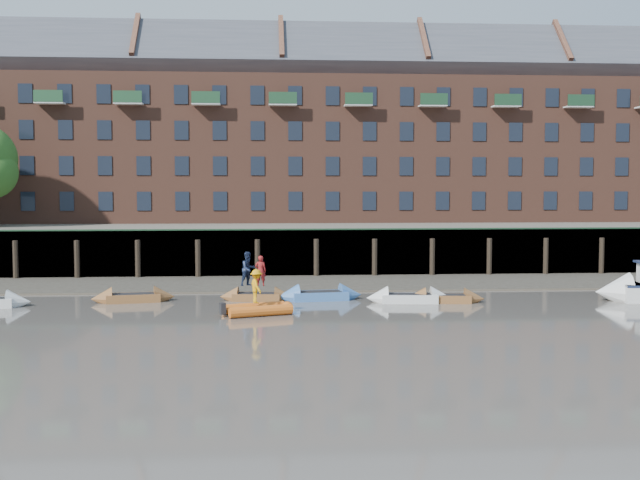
{
  "coord_description": "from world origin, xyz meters",
  "views": [
    {
      "loc": [
        -1.72,
        -32.42,
        6.22
      ],
      "look_at": [
        1.53,
        12.0,
        3.2
      ],
      "focal_mm": 45.0,
      "sensor_mm": 36.0,
      "label": 1
    }
  ],
  "objects": [
    {
      "name": "apartment_terrace",
      "position": [
        -0.0,
        36.99,
        12.82
      ],
      "size": [
        80.6,
        15.56,
        20.98
      ],
      "color": "brown",
      "rests_on": "bank_terrace"
    },
    {
      "name": "foreshore",
      "position": [
        0.0,
        18.0,
        0.0
      ],
      "size": [
        110.0,
        8.0,
        0.5
      ],
      "primitive_type": "cube",
      "color": "#3D382F",
      "rests_on": "ground"
    },
    {
      "name": "rowboat_3",
      "position": [
        -2.01,
        10.88,
        0.21
      ],
      "size": [
        4.07,
        1.49,
        1.16
      ],
      "rotation": [
        0.0,
        0.0,
        -0.09
      ],
      "color": "brown",
      "rests_on": "ground"
    },
    {
      "name": "person_rower_a",
      "position": [
        -1.78,
        10.96,
        1.61
      ],
      "size": [
        0.62,
        0.42,
        1.66
      ],
      "primitive_type": "imported",
      "rotation": [
        0.0,
        0.0,
        3.1
      ],
      "color": "maroon",
      "rests_on": "rowboat_3"
    },
    {
      "name": "rowboat_6",
      "position": [
        8.05,
        9.44,
        0.21
      ],
      "size": [
        4.28,
        1.73,
        1.21
      ],
      "rotation": [
        0.0,
        0.0,
        -0.13
      ],
      "color": "brown",
      "rests_on": "ground"
    },
    {
      "name": "rowboat_5",
      "position": [
        6.14,
        9.55,
        0.24
      ],
      "size": [
        4.69,
        1.73,
        1.33
      ],
      "rotation": [
        0.0,
        0.0,
        -0.09
      ],
      "color": "silver",
      "rests_on": "ground"
    },
    {
      "name": "rowboat_4",
      "position": [
        1.42,
        10.8,
        0.24
      ],
      "size": [
        4.82,
        1.96,
        1.36
      ],
      "rotation": [
        0.0,
        0.0,
        0.13
      ],
      "color": "#3E6CAC",
      "rests_on": "ground"
    },
    {
      "name": "rib_tender",
      "position": [
        -1.81,
        6.11,
        0.26
      ],
      "size": [
        3.5,
        2.55,
        0.59
      ],
      "rotation": [
        0.0,
        0.0,
        0.34
      ],
      "color": "#D46019",
      "rests_on": "ground"
    },
    {
      "name": "person_rib_crew",
      "position": [
        -1.98,
        6.16,
        1.37
      ],
      "size": [
        0.9,
        1.19,
        1.64
      ],
      "primitive_type": "imported",
      "rotation": [
        0.0,
        0.0,
        1.88
      ],
      "color": "orange",
      "rests_on": "rib_tender"
    },
    {
      "name": "ground",
      "position": [
        0.0,
        0.0,
        0.0
      ],
      "size": [
        220.0,
        220.0,
        0.0
      ],
      "primitive_type": "plane",
      "color": "#5E5851",
      "rests_on": "ground"
    },
    {
      "name": "river_wall",
      "position": [
        -0.0,
        22.38,
        1.59
      ],
      "size": [
        110.0,
        1.23,
        3.3
      ],
      "color": "#2D2A26",
      "rests_on": "ground"
    },
    {
      "name": "rowboat_2",
      "position": [
        -8.6,
        10.83,
        0.23
      ],
      "size": [
        4.55,
        2.04,
        1.27
      ],
      "rotation": [
        0.0,
        0.0,
        0.18
      ],
      "color": "brown",
      "rests_on": "ground"
    },
    {
      "name": "mud_band",
      "position": [
        0.0,
        14.6,
        0.0
      ],
      "size": [
        110.0,
        1.6,
        0.1
      ],
      "primitive_type": "cube",
      "color": "#4C4336",
      "rests_on": "ground"
    },
    {
      "name": "bank_terrace",
      "position": [
        0.0,
        36.0,
        1.6
      ],
      "size": [
        110.0,
        28.0,
        3.2
      ],
      "primitive_type": "cube",
      "color": "#5E594D",
      "rests_on": "ground"
    },
    {
      "name": "person_rower_b",
      "position": [
        -2.45,
        11.08,
        1.71
      ],
      "size": [
        1.15,
        1.1,
        1.86
      ],
      "primitive_type": "imported",
      "rotation": [
        0.0,
        0.0,
        0.63
      ],
      "color": "#19233F",
      "rests_on": "rowboat_3"
    }
  ]
}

